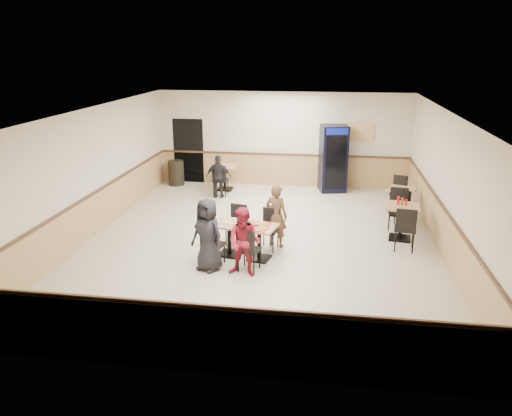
% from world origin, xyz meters
% --- Properties ---
extents(ground, '(10.00, 10.00, 0.00)m').
position_xyz_m(ground, '(0.00, 0.00, 0.00)').
color(ground, beige).
rests_on(ground, ground).
extents(room_shell, '(10.00, 10.00, 10.00)m').
position_xyz_m(room_shell, '(1.78, 2.55, 0.58)').
color(room_shell, silver).
rests_on(room_shell, ground).
extents(main_table, '(1.49, 0.97, 0.74)m').
position_xyz_m(main_table, '(-0.24, -0.95, 0.49)').
color(main_table, black).
rests_on(main_table, ground).
extents(main_chairs, '(1.54, 1.84, 0.94)m').
position_xyz_m(main_chairs, '(-0.28, -0.94, 0.47)').
color(main_chairs, black).
rests_on(main_chairs, ground).
extents(diner_woman_left, '(0.87, 0.76, 1.50)m').
position_xyz_m(diner_woman_left, '(-0.85, -1.67, 0.75)').
color(diner_woman_left, black).
rests_on(diner_woman_left, ground).
extents(diner_woman_right, '(0.75, 0.63, 1.39)m').
position_xyz_m(diner_woman_right, '(-0.08, -1.84, 0.70)').
color(diner_woman_right, maroon).
rests_on(diner_woman_right, ground).
extents(diner_man_opposite, '(0.61, 0.50, 1.44)m').
position_xyz_m(diner_man_opposite, '(0.37, -0.22, 0.72)').
color(diner_man_opposite, brown).
rests_on(diner_man_opposite, ground).
extents(lone_diner, '(0.77, 0.35, 1.29)m').
position_xyz_m(lone_diner, '(-1.72, 3.31, 0.65)').
color(lone_diner, black).
rests_on(lone_diner, ground).
extents(tabletop_clutter, '(1.16, 0.68, 0.12)m').
position_xyz_m(tabletop_clutter, '(-0.18, -1.01, 0.76)').
color(tabletop_clutter, '#B1210B').
rests_on(tabletop_clutter, main_table).
extents(side_table_near, '(0.87, 0.87, 0.82)m').
position_xyz_m(side_table_near, '(3.22, 0.63, 0.55)').
color(side_table_near, black).
rests_on(side_table_near, ground).
extents(side_table_near_chair_south, '(0.55, 0.55, 1.04)m').
position_xyz_m(side_table_near_chair_south, '(3.22, -0.03, 0.52)').
color(side_table_near_chair_south, black).
rests_on(side_table_near_chair_south, ground).
extents(side_table_near_chair_north, '(0.55, 0.55, 1.04)m').
position_xyz_m(side_table_near_chair_north, '(3.22, 1.29, 0.52)').
color(side_table_near_chair_north, black).
rests_on(side_table_near_chair_north, ground).
extents(side_table_far, '(0.88, 0.88, 0.74)m').
position_xyz_m(side_table_far, '(3.43, 2.41, 0.49)').
color(side_table_far, black).
rests_on(side_table_far, ground).
extents(side_table_far_chair_south, '(0.55, 0.55, 0.94)m').
position_xyz_m(side_table_far_chair_south, '(3.43, 1.82, 0.47)').
color(side_table_far_chair_south, black).
rests_on(side_table_far_chair_south, ground).
extents(side_table_far_chair_north, '(0.55, 0.55, 0.94)m').
position_xyz_m(side_table_far_chair_north, '(3.43, 3.00, 0.47)').
color(side_table_far_chair_north, black).
rests_on(side_table_far_chair_north, ground).
extents(condiment_caddy, '(0.23, 0.06, 0.20)m').
position_xyz_m(condiment_caddy, '(3.18, 0.68, 0.91)').
color(condiment_caddy, red).
rests_on(condiment_caddy, side_table_near).
extents(back_table, '(0.73, 0.73, 0.79)m').
position_xyz_m(back_table, '(-1.72, 4.20, 0.52)').
color(back_table, black).
rests_on(back_table, ground).
extents(back_table_chair_lone, '(0.46, 0.46, 1.00)m').
position_xyz_m(back_table_chair_lone, '(-1.72, 3.57, 0.50)').
color(back_table_chair_lone, black).
rests_on(back_table_chair_lone, ground).
extents(pepsi_cooler, '(0.92, 0.92, 2.05)m').
position_xyz_m(pepsi_cooler, '(1.62, 4.59, 1.03)').
color(pepsi_cooler, black).
rests_on(pepsi_cooler, ground).
extents(trash_bin, '(0.51, 0.51, 0.80)m').
position_xyz_m(trash_bin, '(-3.42, 4.55, 0.40)').
color(trash_bin, black).
rests_on(trash_bin, ground).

